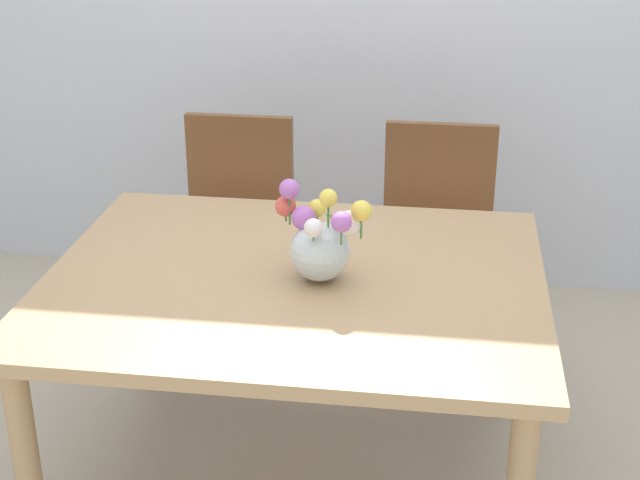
{
  "coord_description": "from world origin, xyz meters",
  "views": [
    {
      "loc": [
        0.41,
        -2.36,
        1.88
      ],
      "look_at": [
        0.07,
        -0.01,
        0.85
      ],
      "focal_mm": 52.39,
      "sensor_mm": 36.0,
      "label": 1
    }
  ],
  "objects_px": {
    "chair_right": "(437,228)",
    "chair_left": "(235,217)",
    "dining_table": "(295,301)",
    "flower_vase": "(320,241)"
  },
  "relations": [
    {
      "from": "chair_right",
      "to": "chair_left",
      "type": "bearing_deg",
      "value": 0.0
    },
    {
      "from": "dining_table",
      "to": "chair_right",
      "type": "xyz_separation_m",
      "value": [
        0.39,
        0.92,
        -0.13
      ]
    },
    {
      "from": "chair_right",
      "to": "flower_vase",
      "type": "bearing_deg",
      "value": 71.46
    },
    {
      "from": "chair_left",
      "to": "chair_right",
      "type": "relative_size",
      "value": 1.0
    },
    {
      "from": "chair_left",
      "to": "chair_right",
      "type": "xyz_separation_m",
      "value": [
        0.78,
        0.0,
        0.0
      ]
    },
    {
      "from": "chair_left",
      "to": "chair_right",
      "type": "distance_m",
      "value": 0.78
    },
    {
      "from": "dining_table",
      "to": "chair_left",
      "type": "xyz_separation_m",
      "value": [
        -0.39,
        0.92,
        -0.13
      ]
    },
    {
      "from": "chair_right",
      "to": "dining_table",
      "type": "bearing_deg",
      "value": 67.03
    },
    {
      "from": "dining_table",
      "to": "chair_right",
      "type": "distance_m",
      "value": 1.01
    },
    {
      "from": "chair_left",
      "to": "flower_vase",
      "type": "bearing_deg",
      "value": 116.5
    }
  ]
}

